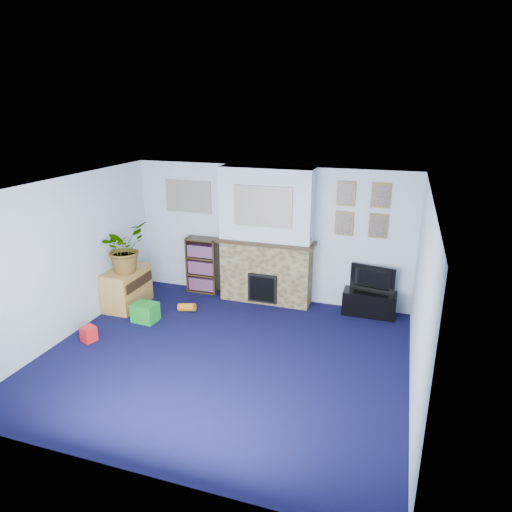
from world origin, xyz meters
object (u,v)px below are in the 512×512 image
(tv_stand, at_px, (369,302))
(television, at_px, (371,279))
(bookshelf, at_px, (203,266))
(sideboard, at_px, (127,287))

(tv_stand, bearing_deg, television, 90.00)
(bookshelf, bearing_deg, sideboard, -133.78)
(tv_stand, bearing_deg, sideboard, -166.79)
(bookshelf, distance_m, sideboard, 1.43)
(tv_stand, relative_size, television, 1.16)
(sideboard, bearing_deg, tv_stand, 13.21)
(tv_stand, height_order, sideboard, sideboard)
(tv_stand, relative_size, sideboard, 0.99)
(bookshelf, relative_size, sideboard, 1.20)
(tv_stand, xyz_separation_m, television, (0.00, 0.02, 0.40))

